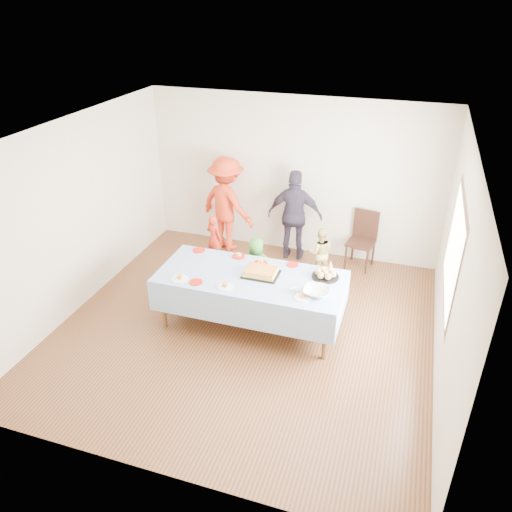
{
  "coord_description": "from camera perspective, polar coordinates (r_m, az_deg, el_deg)",
  "views": [
    {
      "loc": [
        1.87,
        -5.31,
        4.19
      ],
      "look_at": [
        0.05,
        0.3,
        0.98
      ],
      "focal_mm": 35.0,
      "sensor_mm": 36.0,
      "label": 1
    }
  ],
  "objects": [
    {
      "name": "birthday_cake",
      "position": [
        6.66,
        0.58,
        -1.87
      ],
      "size": [
        0.48,
        0.37,
        0.08
      ],
      "color": "black",
      "rests_on": "party_table"
    },
    {
      "name": "room_walls",
      "position": [
        6.12,
        -0.83,
        5.23
      ],
      "size": [
        5.04,
        5.04,
        2.72
      ],
      "color": "beige",
      "rests_on": "ground"
    },
    {
      "name": "plate_red_far_c",
      "position": [
        6.95,
        0.53,
        -0.8
      ],
      "size": [
        0.19,
        0.19,
        0.01
      ],
      "primitive_type": "cylinder",
      "color": "red",
      "rests_on": "party_table"
    },
    {
      "name": "plate_red_far_d",
      "position": [
        6.93,
        4.2,
        -1.0
      ],
      "size": [
        0.17,
        0.17,
        0.01
      ],
      "primitive_type": "cylinder",
      "color": "red",
      "rests_on": "party_table"
    },
    {
      "name": "toddler_left",
      "position": [
        8.49,
        -4.82,
        2.03
      ],
      "size": [
        0.36,
        0.3,
        0.84
      ],
      "primitive_type": "imported",
      "rotation": [
        0.0,
        0.0,
        2.77
      ],
      "color": "red",
      "rests_on": "ground"
    },
    {
      "name": "dining_chair",
      "position": [
        8.45,
        12.12,
        2.23
      ],
      "size": [
        0.49,
        0.49,
        0.97
      ],
      "rotation": [
        0.0,
        0.0,
        -0.18
      ],
      "color": "black",
      "rests_on": "ground"
    },
    {
      "name": "adult_right",
      "position": [
        8.43,
        4.47,
        4.63
      ],
      "size": [
        0.95,
        0.44,
        1.57
      ],
      "primitive_type": "imported",
      "rotation": [
        0.0,
        0.0,
        3.21
      ],
      "color": "#332C3D",
      "rests_on": "ground"
    },
    {
      "name": "adult_left",
      "position": [
        8.74,
        -3.35,
        5.95
      ],
      "size": [
        1.24,
        0.98,
        1.68
      ],
      "primitive_type": "imported",
      "rotation": [
        0.0,
        0.0,
        2.76
      ],
      "color": "red",
      "rests_on": "ground"
    },
    {
      "name": "plate_red_near",
      "position": [
        6.56,
        -6.87,
        -2.97
      ],
      "size": [
        0.18,
        0.18,
        0.01
      ],
      "primitive_type": "cylinder",
      "color": "red",
      "rests_on": "party_table"
    },
    {
      "name": "rolls_tray",
      "position": [
        6.67,
        7.95,
        -2.07
      ],
      "size": [
        0.36,
        0.36,
        0.11
      ],
      "color": "black",
      "rests_on": "party_table"
    },
    {
      "name": "party_hat",
      "position": [
        6.81,
        8.51,
        -1.11
      ],
      "size": [
        0.09,
        0.09,
        0.16
      ],
      "primitive_type": "cone",
      "color": "silver",
      "rests_on": "party_table"
    },
    {
      "name": "toddler_right",
      "position": [
        8.06,
        7.33,
        0.41
      ],
      "size": [
        0.48,
        0.42,
        0.85
      ],
      "primitive_type": "imported",
      "rotation": [
        0.0,
        0.0,
        3.4
      ],
      "color": "#D4BE63",
      "rests_on": "ground"
    },
    {
      "name": "ground",
      "position": [
        7.02,
        -1.17,
        -8.13
      ],
      "size": [
        5.0,
        5.0,
        0.0
      ],
      "primitive_type": "plane",
      "color": "#4D2A16",
      "rests_on": "ground"
    },
    {
      "name": "plate_red_far_b",
      "position": [
        7.12,
        -2.0,
        -0.04
      ],
      "size": [
        0.19,
        0.19,
        0.01
      ],
      "primitive_type": "cylinder",
      "color": "red",
      "rests_on": "party_table"
    },
    {
      "name": "plate_white_right",
      "position": [
        6.23,
        5.34,
        -4.74
      ],
      "size": [
        0.21,
        0.21,
        0.01
      ],
      "primitive_type": "cylinder",
      "color": "white",
      "rests_on": "party_table"
    },
    {
      "name": "party_table",
      "position": [
        6.69,
        -0.63,
        -2.69
      ],
      "size": [
        2.5,
        1.1,
        0.78
      ],
      "color": "brown",
      "rests_on": "ground"
    },
    {
      "name": "punch_bowl",
      "position": [
        6.3,
        6.94,
        -4.06
      ],
      "size": [
        0.34,
        0.34,
        0.08
      ],
      "primitive_type": "imported",
      "color": "silver",
      "rests_on": "party_table"
    },
    {
      "name": "fork_pile",
      "position": [
        6.34,
        4.88,
        -3.77
      ],
      "size": [
        0.24,
        0.18,
        0.07
      ],
      "primitive_type": null,
      "color": "white",
      "rests_on": "party_table"
    },
    {
      "name": "plate_white_left",
      "position": [
        6.66,
        -8.69,
        -2.59
      ],
      "size": [
        0.23,
        0.23,
        0.01
      ],
      "primitive_type": "cylinder",
      "color": "white",
      "rests_on": "party_table"
    },
    {
      "name": "plate_white_mid",
      "position": [
        6.42,
        -3.58,
        -3.54
      ],
      "size": [
        0.2,
        0.2,
        0.01
      ],
      "primitive_type": "cylinder",
      "color": "white",
      "rests_on": "party_table"
    },
    {
      "name": "toddler_mid",
      "position": [
        7.52,
        0.03,
        -1.18
      ],
      "size": [
        0.46,
        0.31,
        0.93
      ],
      "primitive_type": "imported",
      "rotation": [
        0.0,
        0.0,
        3.18
      ],
      "color": "#367627",
      "rests_on": "ground"
    },
    {
      "name": "plate_red_far_a",
      "position": [
        7.33,
        -6.54,
        0.66
      ],
      "size": [
        0.19,
        0.19,
        0.01
      ],
      "primitive_type": "cylinder",
      "color": "red",
      "rests_on": "party_table"
    }
  ]
}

